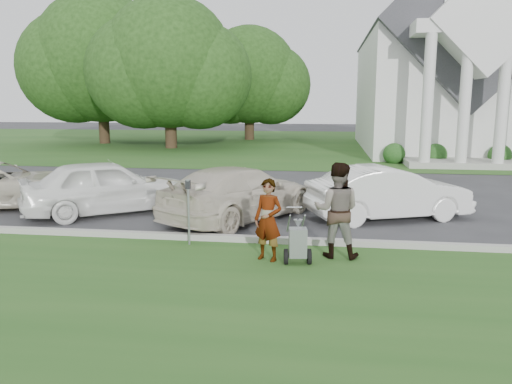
% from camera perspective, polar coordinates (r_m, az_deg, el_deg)
% --- Properties ---
extents(ground, '(120.00, 120.00, 0.00)m').
position_cam_1_polar(ground, '(10.50, -3.92, -6.51)').
color(ground, '#333335').
rests_on(ground, ground).
extents(grass_strip, '(80.00, 7.00, 0.01)m').
position_cam_1_polar(grass_strip, '(7.76, -8.57, -12.78)').
color(grass_strip, '#26511C').
rests_on(grass_strip, ground).
extents(church_lawn, '(80.00, 30.00, 0.01)m').
position_cam_1_polar(church_lawn, '(37.02, 4.70, 5.58)').
color(church_lawn, '#26511C').
rests_on(church_lawn, ground).
extents(curb, '(80.00, 0.18, 0.15)m').
position_cam_1_polar(curb, '(11.00, -3.34, -5.32)').
color(curb, '#9E9E93').
rests_on(curb, ground).
extents(church, '(9.19, 19.00, 24.10)m').
position_cam_1_polar(church, '(33.79, 20.39, 14.61)').
color(church, white).
rests_on(church, ground).
extents(tree_left, '(10.63, 8.40, 9.71)m').
position_cam_1_polar(tree_left, '(33.45, -9.94, 13.71)').
color(tree_left, '#332316').
rests_on(tree_left, ground).
extents(tree_far, '(11.64, 9.20, 10.73)m').
position_cam_1_polar(tree_far, '(38.46, -17.36, 13.81)').
color(tree_far, '#332316').
rests_on(tree_far, ground).
extents(tree_back, '(9.61, 7.60, 8.89)m').
position_cam_1_polar(tree_back, '(40.32, -0.79, 12.71)').
color(tree_back, '#332316').
rests_on(tree_back, ground).
extents(striping_cart, '(0.56, 1.05, 0.94)m').
position_cam_1_polar(striping_cart, '(9.46, 4.79, -5.88)').
color(striping_cart, black).
rests_on(striping_cart, ground).
extents(person_left, '(0.68, 0.58, 1.59)m').
position_cam_1_polar(person_left, '(9.53, 1.40, -3.29)').
color(person_left, '#999999').
rests_on(person_left, ground).
extents(person_right, '(0.97, 0.79, 1.87)m').
position_cam_1_polar(person_right, '(9.84, 9.22, -2.14)').
color(person_right, '#999999').
rests_on(person_right, ground).
extents(parking_meter_near, '(0.10, 0.09, 1.42)m').
position_cam_1_polar(parking_meter_near, '(10.64, -7.73, -1.38)').
color(parking_meter_near, '#96999F').
rests_on(parking_meter_near, ground).
extents(car_b, '(4.62, 4.01, 1.50)m').
position_cam_1_polar(car_b, '(14.17, -16.71, 0.60)').
color(car_b, white).
rests_on(car_b, ground).
extents(car_c, '(4.13, 5.11, 1.39)m').
position_cam_1_polar(car_c, '(12.94, -1.88, -0.12)').
color(car_c, beige).
rests_on(car_c, ground).
extents(car_d, '(4.45, 2.93, 1.38)m').
position_cam_1_polar(car_d, '(13.41, 14.93, -0.10)').
color(car_d, white).
rests_on(car_d, ground).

